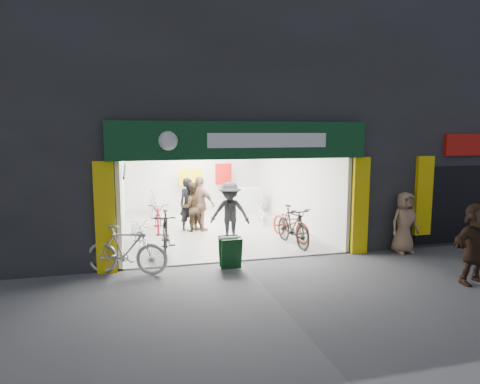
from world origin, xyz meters
name	(u,v)px	position (x,y,z in m)	size (l,w,h in m)	color
ground	(242,262)	(0.00, 0.00, 0.00)	(60.00, 60.00, 0.00)	#56565B
building	(231,102)	(0.91, 4.99, 4.31)	(17.00, 10.27, 8.00)	#232326
bike_left_front	(138,232)	(-2.50, 2.23, 0.42)	(0.55, 1.59, 0.83)	#A3A2A7
bike_left_midfront	(166,233)	(-1.80, 1.13, 0.58)	(0.55, 1.94, 1.16)	black
bike_left_midback	(158,217)	(-1.80, 3.94, 0.49)	(0.65, 1.88, 0.99)	maroon
bike_left_back	(154,204)	(-1.80, 6.60, 0.49)	(0.46, 1.63, 0.98)	#B7B7BC
bike_right_front	(293,226)	(1.80, 1.09, 0.58)	(0.55, 1.93, 1.16)	black
bike_right_mid	(291,223)	(2.01, 1.78, 0.51)	(0.68, 1.95, 1.03)	maroon
bike_right_back	(260,211)	(1.80, 4.21, 0.46)	(0.44, 1.55, 0.93)	silver
parked_bike	(127,250)	(-2.80, -0.30, 0.58)	(0.54, 1.92, 1.15)	#BBBAC0
customer_a	(189,205)	(-0.82, 3.76, 0.89)	(0.65, 0.42, 1.77)	black
customer_b	(193,207)	(-0.71, 3.59, 0.82)	(0.80, 0.62, 1.64)	#3D2C1B
customer_c	(230,213)	(0.15, 1.94, 0.90)	(1.17, 0.67, 1.81)	black
customer_d	(200,204)	(-0.48, 3.50, 0.92)	(1.08, 0.45, 1.84)	#86644E
pedestrian_near	(404,223)	(4.45, -0.32, 0.83)	(0.81, 0.53, 1.67)	#987458
pedestrian_far	(476,243)	(4.45, -2.77, 0.88)	(1.63, 0.52, 1.76)	#3C261B
sandwich_board	(230,252)	(-0.41, -0.50, 0.42)	(0.52, 0.51, 0.76)	#0D3515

